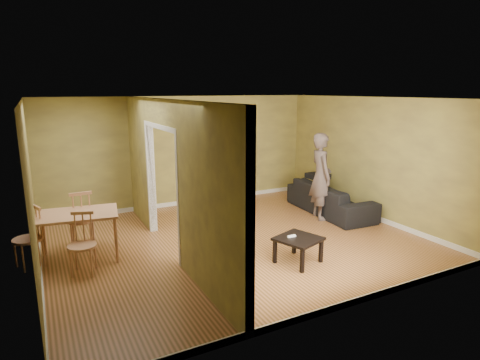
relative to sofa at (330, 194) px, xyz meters
name	(u,v)px	position (x,y,z in m)	size (l,w,h in m)	color
room_shell	(235,172)	(-2.70, -0.58, 0.86)	(6.50, 6.50, 6.50)	#B9774B
partition	(170,179)	(-3.90, -0.58, 0.86)	(0.22, 5.50, 2.60)	#B1A749
wall_speaker	(240,124)	(-1.20, 2.11, 1.46)	(0.10, 0.10, 0.10)	black
sofa	(330,194)	(0.00, 0.00, 0.00)	(1.00, 2.32, 0.88)	#242429
person	(321,169)	(-0.45, -0.19, 0.65)	(0.62, 0.79, 2.19)	slate
bookshelf	(202,168)	(-2.31, 2.02, 0.46)	(0.76, 0.33, 1.80)	white
paper_box_navy_a	(203,185)	(-2.29, 1.97, 0.04)	(0.40, 0.26, 0.20)	navy
paper_box_teal	(199,171)	(-2.38, 1.97, 0.40)	(0.42, 0.27, 0.22)	#175A61
paper_box_navy_b	(201,156)	(-2.34, 1.97, 0.75)	(0.43, 0.28, 0.22)	navy
paper_box_navy_c	(203,148)	(-2.27, 1.97, 0.94)	(0.39, 0.25, 0.20)	navy
coffee_table	(298,241)	(-2.22, -1.89, -0.08)	(0.64, 0.64, 0.42)	black
game_controller	(292,236)	(-2.30, -1.81, 0.00)	(0.15, 0.04, 0.03)	white
dining_table	(77,218)	(-5.34, -0.09, 0.26)	(1.26, 0.84, 0.79)	#E5A277
chair_left	(27,238)	(-6.08, -0.08, 0.05)	(0.45, 0.45, 0.98)	tan
chair_near	(82,244)	(-5.35, -0.71, 0.03)	(0.43, 0.43, 0.94)	tan
chair_far	(81,218)	(-5.24, 0.45, 0.08)	(0.48, 0.48, 1.05)	#D3B58A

